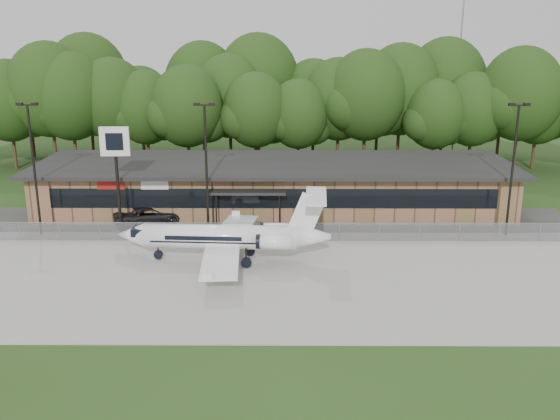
{
  "coord_description": "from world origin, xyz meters",
  "views": [
    {
      "loc": [
        0.81,
        -29.32,
        15.41
      ],
      "look_at": [
        0.57,
        12.0,
        3.37
      ],
      "focal_mm": 40.0,
      "sensor_mm": 36.0,
      "label": 1
    }
  ],
  "objects_px": {
    "business_jet": "(228,238)",
    "pole_sign": "(115,153)",
    "terminal": "(274,185)",
    "suv": "(149,215)"
  },
  "relations": [
    {
      "from": "terminal",
      "to": "business_jet",
      "type": "xyz_separation_m",
      "value": [
        -2.93,
        -13.22,
        -0.39
      ]
    },
    {
      "from": "pole_sign",
      "to": "terminal",
      "type": "bearing_deg",
      "value": 28.25
    },
    {
      "from": "terminal",
      "to": "suv",
      "type": "distance_m",
      "value": 11.25
    },
    {
      "from": "terminal",
      "to": "business_jet",
      "type": "height_order",
      "value": "business_jet"
    },
    {
      "from": "business_jet",
      "to": "pole_sign",
      "type": "relative_size",
      "value": 1.76
    },
    {
      "from": "suv",
      "to": "pole_sign",
      "type": "relative_size",
      "value": 0.67
    },
    {
      "from": "business_jet",
      "to": "pole_sign",
      "type": "xyz_separation_m",
      "value": [
        -8.92,
        6.08,
        4.65
      ]
    },
    {
      "from": "terminal",
      "to": "suv",
      "type": "xyz_separation_m",
      "value": [
        -10.16,
        -4.63,
        -1.39
      ]
    },
    {
      "from": "business_jet",
      "to": "suv",
      "type": "distance_m",
      "value": 11.27
    },
    {
      "from": "terminal",
      "to": "pole_sign",
      "type": "height_order",
      "value": "pole_sign"
    }
  ]
}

